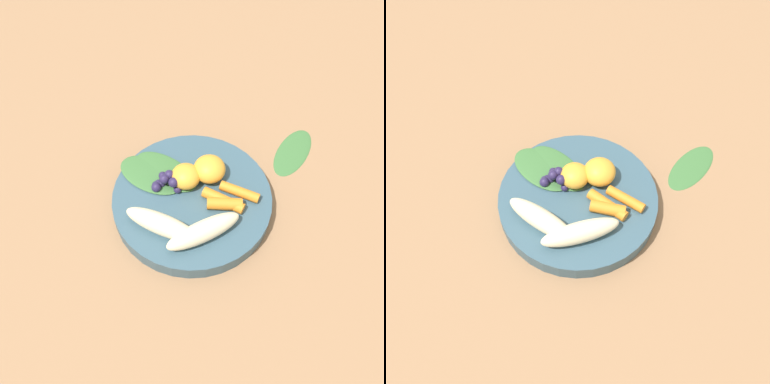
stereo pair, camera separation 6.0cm
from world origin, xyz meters
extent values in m
plane|color=#99704C|center=(0.00, 0.00, 0.00)|extent=(2.40, 2.40, 0.00)
cylinder|color=#385666|center=(0.00, 0.00, 0.01)|extent=(0.23, 0.23, 0.03)
ellipsoid|color=beige|center=(0.05, -0.04, 0.04)|extent=(0.08, 0.11, 0.03)
ellipsoid|color=beige|center=(0.00, -0.07, 0.04)|extent=(0.11, 0.05, 0.03)
ellipsoid|color=#F4A833|center=(-0.02, 0.01, 0.04)|extent=(0.04, 0.04, 0.03)
ellipsoid|color=#F4A833|center=(0.00, 0.04, 0.04)|extent=(0.05, 0.05, 0.04)
cylinder|color=orange|center=(0.05, 0.01, 0.04)|extent=(0.05, 0.04, 0.02)
cylinder|color=orange|center=(0.04, 0.02, 0.03)|extent=(0.06, 0.02, 0.02)
cylinder|color=orange|center=(0.05, 0.04, 0.03)|extent=(0.06, 0.03, 0.01)
sphere|color=#2D234C|center=(-0.05, -0.02, 0.03)|extent=(0.01, 0.01, 0.01)
sphere|color=#2D234C|center=(-0.05, -0.02, 0.03)|extent=(0.01, 0.01, 0.01)
sphere|color=#2D234C|center=(-0.05, 0.00, 0.03)|extent=(0.01, 0.01, 0.01)
sphere|color=#2D234C|center=(-0.05, -0.01, 0.03)|extent=(0.01, 0.01, 0.01)
sphere|color=#2D234C|center=(-0.05, -0.01, 0.03)|extent=(0.01, 0.01, 0.01)
sphere|color=#2D234C|center=(-0.03, 0.00, 0.03)|extent=(0.01, 0.01, 0.01)
sphere|color=#2D234C|center=(-0.02, -0.01, 0.03)|extent=(0.01, 0.01, 0.01)
sphere|color=#2D234C|center=(-0.05, 0.00, 0.03)|extent=(0.01, 0.01, 0.01)
sphere|color=#2D234C|center=(-0.05, -0.01, 0.03)|extent=(0.01, 0.01, 0.01)
sphere|color=#2D234C|center=(-0.04, -0.01, 0.05)|extent=(0.01, 0.01, 0.01)
sphere|color=#2D234C|center=(-0.03, -0.01, 0.05)|extent=(0.01, 0.01, 0.01)
sphere|color=#2D234C|center=(-0.04, 0.00, 0.05)|extent=(0.01, 0.01, 0.01)
sphere|color=#2D234C|center=(-0.04, 0.00, 0.04)|extent=(0.01, 0.01, 0.01)
ellipsoid|color=#3D7038|center=(-0.06, 0.01, 0.03)|extent=(0.11, 0.05, 0.01)
ellipsoid|color=#3D7038|center=(-0.07, -0.01, 0.03)|extent=(0.11, 0.07, 0.01)
ellipsoid|color=#3D7038|center=(0.07, 0.18, 0.00)|extent=(0.06, 0.11, 0.01)
camera|label=1|loc=(0.20, -0.27, 0.54)|focal=39.10mm
camera|label=2|loc=(0.24, -0.23, 0.54)|focal=39.10mm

